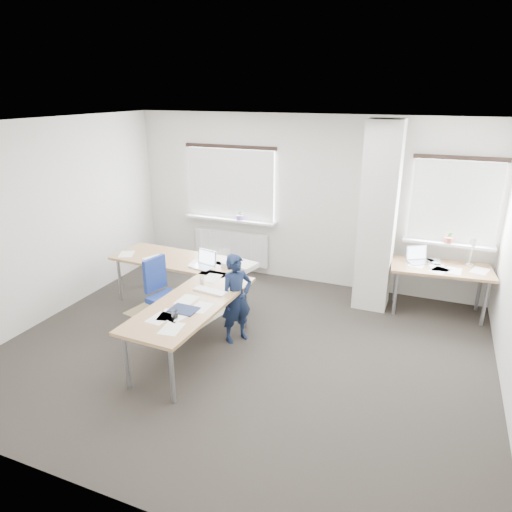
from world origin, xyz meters
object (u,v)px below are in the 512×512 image
at_px(desk_side, 441,270).
at_px(task_chair, 167,309).
at_px(person, 237,298).
at_px(desk_main, 188,281).

xyz_separation_m(desk_side, task_chair, (-3.49, -1.89, -0.41)).
height_order(desk_side, task_chair, desk_side).
bearing_deg(desk_side, person, -148.60).
height_order(desk_main, task_chair, task_chair).
xyz_separation_m(desk_side, person, (-2.44, -1.84, -0.09)).
bearing_deg(person, desk_main, 118.86).
xyz_separation_m(desk_main, desk_side, (3.21, 1.75, -0.01)).
relative_size(desk_main, task_chair, 2.71).
distance_m(task_chair, person, 1.10).
bearing_deg(desk_side, task_chair, -157.23).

